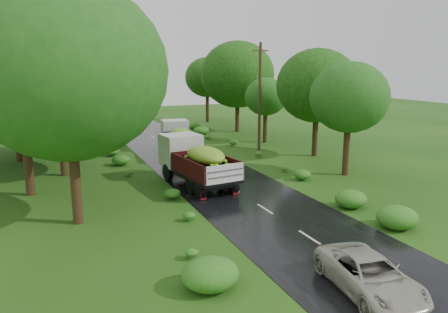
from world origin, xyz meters
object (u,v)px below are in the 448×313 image
truck_near (195,159)px  truck_far (179,137)px  utility_pole (260,96)px  car (370,275)px

truck_near → truck_far: (1.70, 8.93, -0.13)m
truck_near → utility_pole: utility_pole is taller
car → utility_pole: bearing=78.8°
car → utility_pole: size_ratio=0.49×
utility_pole → truck_far: bearing=161.9°
car → truck_far: bearing=95.7°
truck_near → truck_far: bearing=72.1°
truck_far → car: (-0.74, -23.28, -0.85)m
utility_pole → truck_near: bearing=-148.9°
truck_near → utility_pole: (8.61, 8.28, 3.01)m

